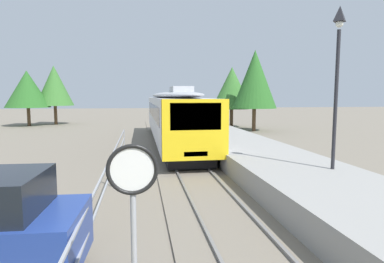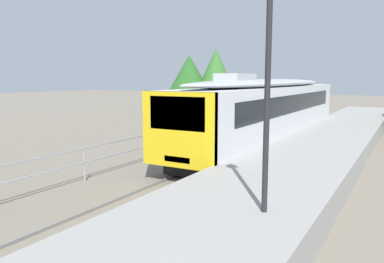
{
  "view_description": "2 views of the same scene",
  "coord_description": "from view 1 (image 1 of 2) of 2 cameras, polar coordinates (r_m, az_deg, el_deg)",
  "views": [
    {
      "loc": [
        -2.25,
        8.98,
        3.35
      ],
      "look_at": [
        0.0,
        23.0,
        1.8
      ],
      "focal_mm": 30.21,
      "sensor_mm": 36.0,
      "label": 1
    },
    {
      "loc": [
        6.66,
        11.44,
        3.67
      ],
      "look_at": [
        0.0,
        23.0,
        1.8
      ],
      "focal_mm": 35.48,
      "sensor_mm": 36.0,
      "label": 2
    }
  ],
  "objects": [
    {
      "name": "ground_plane",
      "position": [
        13.47,
        -12.15,
        -8.32
      ],
      "size": [
        160.0,
        160.0,
        0.0
      ],
      "primitive_type": "plane",
      "color": "slate"
    },
    {
      "name": "tree_distant_left",
      "position": [
        41.67,
        -23.13,
        7.45
      ],
      "size": [
        4.28,
        4.28,
        6.95
      ],
      "color": "brown",
      "rests_on": "ground"
    },
    {
      "name": "platform_lamp_mid_platform",
      "position": [
        11.81,
        24.35,
        11.87
      ],
      "size": [
        0.34,
        0.34,
        5.35
      ],
      "color": "#232328",
      "rests_on": "station_platform"
    },
    {
      "name": "station_platform",
      "position": [
        14.43,
        13.56,
        -5.54
      ],
      "size": [
        3.9,
        60.0,
        0.9
      ],
      "primitive_type": "cube",
      "color": "#999691",
      "rests_on": "ground"
    },
    {
      "name": "tree_behind_carpark",
      "position": [
        35.21,
        7.05,
        7.62
      ],
      "size": [
        4.35,
        4.35,
        6.47
      ],
      "color": "brown",
      "rests_on": "ground"
    },
    {
      "name": "tree_behind_station_far",
      "position": [
        31.69,
        11.02,
        9.02
      ],
      "size": [
        4.2,
        4.2,
        7.71
      ],
      "color": "brown",
      "rests_on": "ground"
    },
    {
      "name": "tree_distant_centre",
      "position": [
        40.92,
        -27.07,
        6.68
      ],
      "size": [
        4.81,
        4.81,
        6.23
      ],
      "color": "brown",
      "rests_on": "ground"
    },
    {
      "name": "commuter_train",
      "position": [
        22.65,
        -3.4,
        3.17
      ],
      "size": [
        2.82,
        19.21,
        3.74
      ],
      "color": "silver",
      "rests_on": "track_rails"
    },
    {
      "name": "track_rails",
      "position": [
        13.62,
        0.67,
        -7.86
      ],
      "size": [
        3.2,
        60.0,
        0.14
      ],
      "color": "slate",
      "rests_on": "ground"
    },
    {
      "name": "speed_limit_sign",
      "position": [
        3.96,
        -10.37,
        -11.91
      ],
      "size": [
        0.61,
        0.1,
        2.81
      ],
      "color": "#9EA0A5",
      "rests_on": "ground"
    }
  ]
}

